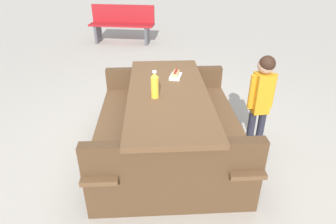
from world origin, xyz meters
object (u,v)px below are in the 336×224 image
object	(u,v)px
soda_bottle	(155,85)
hotdog_tray	(176,75)
child_in_coat	(262,94)
park_bench_near	(122,23)
picnic_table	(168,119)

from	to	relation	value
soda_bottle	hotdog_tray	xyz separation A→B (m)	(0.37, -0.36, -0.09)
child_in_coat	park_bench_near	xyz separation A→B (m)	(4.85, 0.26, -0.24)
child_in_coat	soda_bottle	bearing A→B (deg)	79.80
child_in_coat	hotdog_tray	bearing A→B (deg)	50.93
picnic_table	hotdog_tray	bearing A→B (deg)	-34.40
picnic_table	child_in_coat	distance (m)	0.96
picnic_table	child_in_coat	world-z (taller)	child_in_coat
picnic_table	hotdog_tray	distance (m)	0.49
picnic_table	park_bench_near	distance (m)	4.62
soda_bottle	park_bench_near	bearing A→B (deg)	-9.59
picnic_table	child_in_coat	bearing A→B (deg)	-106.57
hotdog_tray	soda_bottle	bearing A→B (deg)	135.93
soda_bottle	child_in_coat	xyz separation A→B (m)	(-0.19, -1.05, -0.18)
soda_bottle	hotdog_tray	world-z (taller)	soda_bottle
soda_bottle	picnic_table	bearing A→B (deg)	-64.09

